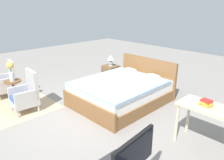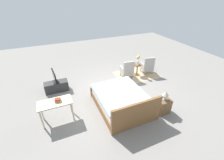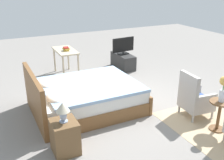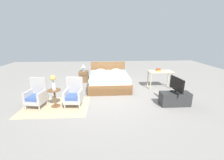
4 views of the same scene
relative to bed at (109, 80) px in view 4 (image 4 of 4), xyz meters
name	(u,v)px [view 4 (image 4 of 4)]	position (x,y,z in m)	size (l,w,h in m)	color
ground_plane	(110,94)	(-0.01, -0.97, -0.30)	(16.00, 16.00, 0.00)	gray
floor_rug	(56,106)	(-1.82, -1.94, -0.29)	(2.10, 1.50, 0.01)	tan
bed	(109,80)	(0.00, 0.00, 0.00)	(1.74, 2.20, 0.96)	brown
armchair_by_window_left	(37,95)	(-2.40, -1.88, 0.09)	(0.63, 0.63, 0.92)	#ADA8A3
armchair_by_window_right	(74,94)	(-1.22, -1.88, 0.09)	(0.58, 0.58, 0.92)	#ADA8A3
side_table	(55,96)	(-1.82, -1.92, 0.07)	(0.40, 0.40, 0.58)	brown
flower_vase	(53,81)	(-1.82, -1.92, 0.57)	(0.17, 0.17, 0.48)	silver
nightstand	(84,76)	(-1.23, 0.78, -0.02)	(0.44, 0.41, 0.55)	brown
table_lamp	(83,67)	(-1.23, 0.78, 0.47)	(0.22, 0.22, 0.33)	#9EADC6
tv_stand	(175,99)	(2.10, -2.05, -0.08)	(0.96, 0.40, 0.44)	#2D2D2D
tv_flatscreen	(177,85)	(2.10, -2.05, 0.41)	(0.23, 0.74, 0.51)	black
vanity_desk	(160,74)	(2.23, -0.28, 0.34)	(1.04, 0.52, 0.75)	beige
book_stack	(158,70)	(2.13, -0.28, 0.50)	(0.22, 0.18, 0.10)	#B79333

